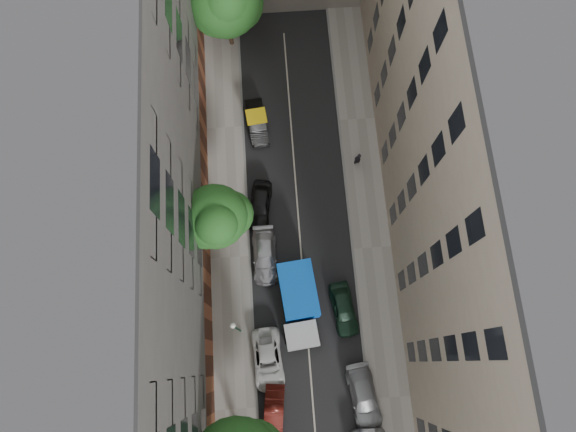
{
  "coord_description": "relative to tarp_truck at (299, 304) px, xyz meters",
  "views": [
    {
      "loc": [
        -1.59,
        -8.19,
        38.95
      ],
      "look_at": [
        -0.93,
        1.3,
        6.0
      ],
      "focal_mm": 32.0,
      "sensor_mm": 36.0,
      "label": 1
    }
  ],
  "objects": [
    {
      "name": "ground",
      "position": [
        0.5,
        4.08,
        -1.56
      ],
      "size": [
        120.0,
        120.0,
        0.0
      ],
      "primitive_type": "plane",
      "color": "#4C4C49",
      "rests_on": "ground"
    },
    {
      "name": "road_surface",
      "position": [
        0.5,
        4.08,
        -1.55
      ],
      "size": [
        8.0,
        44.0,
        0.02
      ],
      "primitive_type": "cube",
      "color": "black",
      "rests_on": "ground"
    },
    {
      "name": "sidewalk_left",
      "position": [
        -5.0,
        4.08,
        -1.49
      ],
      "size": [
        3.0,
        44.0,
        0.15
      ],
      "primitive_type": "cube",
      "color": "gray",
      "rests_on": "ground"
    },
    {
      "name": "sidewalk_right",
      "position": [
        6.0,
        4.08,
        -1.49
      ],
      "size": [
        3.0,
        44.0,
        0.15
      ],
      "primitive_type": "cube",
      "color": "gray",
      "rests_on": "ground"
    },
    {
      "name": "building_left",
      "position": [
        -10.5,
        4.08,
        8.44
      ],
      "size": [
        8.0,
        44.0,
        20.0
      ],
      "primitive_type": "cube",
      "color": "#4F4C4A",
      "rests_on": "ground"
    },
    {
      "name": "building_right",
      "position": [
        11.5,
        4.08,
        8.44
      ],
      "size": [
        8.0,
        44.0,
        20.0
      ],
      "primitive_type": "cube",
      "color": "tan",
      "rests_on": "ground"
    },
    {
      "name": "tarp_truck",
      "position": [
        0.0,
        0.0,
        0.0
      ],
      "size": [
        2.99,
        6.34,
        2.83
      ],
      "rotation": [
        0.0,
        0.0,
        0.1
      ],
      "color": "black",
      "rests_on": "ground"
    },
    {
      "name": "car_left_1",
      "position": [
        -2.3,
        -7.32,
        -0.92
      ],
      "size": [
        1.79,
        4.01,
        1.28
      ],
      "primitive_type": "imported",
      "rotation": [
        0.0,
        0.0,
        -0.12
      ],
      "color": "#4E140F",
      "rests_on": "ground"
    },
    {
      "name": "car_left_2",
      "position": [
        -2.52,
        -3.72,
        -0.93
      ],
      "size": [
        2.37,
        4.68,
        1.27
      ],
      "primitive_type": "imported",
      "rotation": [
        0.0,
        0.0,
        0.06
      ],
      "color": "silver",
      "rests_on": "ground"
    },
    {
      "name": "car_left_3",
      "position": [
        -2.3,
        3.88,
        -0.9
      ],
      "size": [
        1.85,
        4.53,
        1.31
      ],
      "primitive_type": "imported",
      "rotation": [
        0.0,
        0.0,
        0.0
      ],
      "color": "#B3B2B7",
      "rests_on": "ground"
    },
    {
      "name": "car_left_4",
      "position": [
        -2.44,
        7.99,
        -0.87
      ],
      "size": [
        2.28,
        4.25,
        1.37
      ],
      "primitive_type": "imported",
      "rotation": [
        0.0,
        0.0,
        -0.17
      ],
      "color": "black",
      "rests_on": "ground"
    },
    {
      "name": "car_left_5",
      "position": [
        -2.3,
        15.08,
        -0.88
      ],
      "size": [
        1.89,
        4.28,
        1.37
      ],
      "primitive_type": "imported",
      "rotation": [
        0.0,
        0.0,
        0.11
      ],
      "color": "black",
      "rests_on": "ground"
    },
    {
      "name": "car_right_1",
      "position": [
        4.1,
        -6.72,
        -0.88
      ],
      "size": [
        2.51,
        4.88,
        1.35
      ],
      "primitive_type": "imported",
      "rotation": [
        0.0,
        0.0,
        0.14
      ],
      "color": "gray",
      "rests_on": "ground"
    },
    {
      "name": "car_right_2",
      "position": [
        3.3,
        -0.52,
        -0.86
      ],
      "size": [
        2.15,
        4.27,
        1.4
      ],
      "primitive_type": "imported",
      "rotation": [
        0.0,
        0.0,
        0.13
      ],
      "color": "#152F1F",
      "rests_on": "ground"
    },
    {
      "name": "tree_mid",
      "position": [
        -5.19,
        5.55,
        4.41
      ],
      "size": [
        4.79,
        4.43,
        8.5
      ],
      "color": "#382619",
      "rests_on": "sidewalk_left"
    },
    {
      "name": "tree_far",
      "position": [
        -4.01,
        23.01,
        3.84
      ],
      "size": [
        5.83,
        5.63,
        8.22
      ],
      "color": "#382619",
      "rests_on": "sidewalk_left"
    },
    {
      "name": "lamp_post",
      "position": [
        -4.43,
        -1.53,
        2.17
      ],
      "size": [
        0.36,
        0.36,
        5.72
      ],
      "color": "#1A5C38",
      "rests_on": "sidewalk_left"
    },
    {
      "name": "pedestrian",
      "position": [
        5.55,
        11.16,
        -0.56
      ],
      "size": [
        0.72,
        0.6,
        1.71
      ],
      "primitive_type": "imported",
      "rotation": [
        0.0,
        0.0,
        3.49
      ],
      "color": "black",
      "rests_on": "sidewalk_right"
    }
  ]
}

